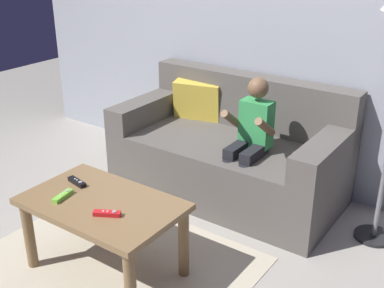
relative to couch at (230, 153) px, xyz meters
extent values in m
plane|color=#9E998E|center=(-0.08, -1.40, -0.30)|extent=(8.53, 8.53, 0.00)
cube|color=#999EA8|center=(-0.08, 0.39, 0.95)|extent=(4.27, 0.05, 2.50)
cube|color=#56514C|center=(0.01, -0.05, -0.09)|extent=(1.60, 0.80, 0.43)
cube|color=#56514C|center=(0.01, 0.27, 0.32)|extent=(1.60, 0.16, 0.40)
cube|color=#56514C|center=(-0.70, -0.05, 0.22)|extent=(0.18, 0.80, 0.18)
cube|color=#56514C|center=(0.72, -0.05, 0.22)|extent=(0.18, 0.80, 0.18)
cube|color=gold|center=(-0.41, 0.19, 0.27)|extent=(0.39, 0.23, 0.31)
cylinder|color=black|center=(0.18, -0.35, -0.09)|extent=(0.07, 0.07, 0.43)
cylinder|color=black|center=(0.30, -0.35, -0.09)|extent=(0.07, 0.07, 0.43)
cube|color=black|center=(0.18, -0.22, 0.16)|extent=(0.08, 0.26, 0.08)
cube|color=black|center=(0.30, -0.22, 0.16)|extent=(0.08, 0.26, 0.08)
cube|color=#33934C|center=(0.24, -0.09, 0.31)|extent=(0.21, 0.12, 0.31)
cylinder|color=brown|center=(0.12, -0.20, 0.35)|extent=(0.05, 0.23, 0.18)
cylinder|color=brown|center=(0.37, -0.20, 0.35)|extent=(0.05, 0.23, 0.18)
sphere|color=brown|center=(0.24, -0.09, 0.56)|extent=(0.13, 0.13, 0.13)
cube|color=brown|center=(-0.08, -1.20, 0.13)|extent=(0.86, 0.54, 0.04)
cylinder|color=brown|center=(-0.46, -1.42, -0.09)|extent=(0.06, 0.06, 0.41)
cylinder|color=brown|center=(0.30, -1.42, -0.09)|extent=(0.06, 0.06, 0.41)
cylinder|color=brown|center=(-0.46, -0.98, -0.09)|extent=(0.06, 0.06, 0.41)
cylinder|color=brown|center=(0.30, -0.98, -0.09)|extent=(0.06, 0.06, 0.41)
cube|color=#BCB299|center=(-0.08, -1.20, -0.30)|extent=(1.51, 1.30, 0.01)
cube|color=red|center=(0.05, -1.29, 0.16)|extent=(0.14, 0.10, 0.02)
cylinder|color=#99999E|center=(0.08, -1.27, 0.17)|extent=(0.02, 0.02, 0.00)
cylinder|color=silver|center=(0.05, -1.29, 0.17)|extent=(0.01, 0.01, 0.00)
cylinder|color=silver|center=(0.03, -1.30, 0.17)|extent=(0.01, 0.01, 0.00)
cube|color=black|center=(-0.34, -1.14, 0.16)|extent=(0.14, 0.06, 0.02)
cylinder|color=#99999E|center=(-0.30, -1.15, 0.17)|extent=(0.02, 0.02, 0.00)
cylinder|color=silver|center=(-0.33, -1.14, 0.17)|extent=(0.01, 0.01, 0.00)
cylinder|color=silver|center=(-0.35, -1.14, 0.17)|extent=(0.01, 0.01, 0.00)
cube|color=#72C638|center=(-0.28, -1.30, 0.16)|extent=(0.06, 0.14, 0.02)
cylinder|color=#99999E|center=(-0.28, -1.26, 0.17)|extent=(0.02, 0.02, 0.00)
cylinder|color=silver|center=(-0.28, -1.29, 0.17)|extent=(0.01, 0.01, 0.00)
cylinder|color=silver|center=(-0.27, -1.31, 0.17)|extent=(0.01, 0.01, 0.00)
cylinder|color=black|center=(1.07, -0.01, -0.29)|extent=(0.24, 0.24, 0.02)
camera|label=1|loc=(1.62, -2.78, 1.46)|focal=45.66mm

